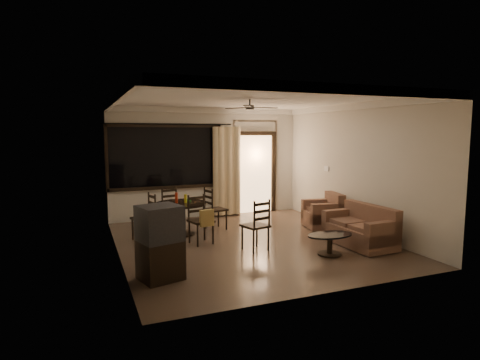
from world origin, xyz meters
name	(u,v)px	position (x,y,z in m)	size (l,w,h in m)	color
ground	(249,242)	(0.00, 0.00, 0.00)	(5.50, 5.50, 0.00)	#7F6651
room_shell	(243,147)	(0.59, 1.77, 1.83)	(5.50, 6.70, 5.50)	beige
dining_table	(182,209)	(-1.10, 1.09, 0.55)	(1.10, 1.10, 0.91)	black
dining_chair_west	(144,227)	(-1.92, 0.91, 0.28)	(0.50, 0.50, 0.95)	black
dining_chair_east	(215,217)	(-0.29, 1.27, 0.28)	(0.50, 0.50, 0.95)	black
dining_chair_south	(201,228)	(-0.92, 0.25, 0.31)	(0.50, 0.54, 0.95)	black
dining_chair_north	(166,215)	(-1.28, 1.86, 0.28)	(0.50, 0.50, 0.95)	black
tv_cabinet	(160,243)	(-2.03, -1.38, 0.56)	(0.70, 0.66, 1.11)	black
sofa	(361,230)	(1.93, -1.00, 0.30)	(0.80, 1.44, 0.76)	#452D20
armchair	(324,214)	(2.10, 0.51, 0.32)	(0.90, 0.90, 0.77)	#452D20
coffee_table	(330,241)	(0.99, -1.31, 0.25)	(0.86, 0.52, 0.38)	black
side_chair	(256,235)	(-0.11, -0.55, 0.29)	(0.52, 0.52, 0.96)	black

